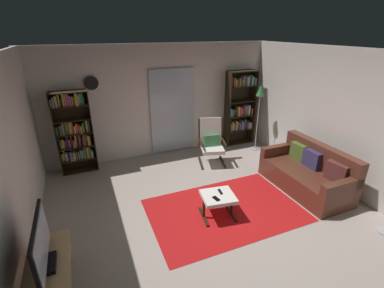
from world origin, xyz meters
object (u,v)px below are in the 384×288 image
Objects in this scene: leather_sofa at (308,173)px; lounge_armchair at (211,140)px; ottoman at (218,199)px; bookshelf_near_tv at (74,131)px; bookshelf_near_sofa at (240,107)px; television at (41,246)px; tv_stand at (50,276)px; wall_clock at (91,83)px; cell_phone at (216,199)px; floor_lamp_by_shelf at (260,97)px; tv_remote at (220,192)px.

leather_sofa is 2.13m from lounge_armchair.
leather_sofa is 2.97× the size of ottoman.
bookshelf_near_sofa is at bearing 0.66° from bookshelf_near_tv.
bookshelf_near_sofa is 1.11× the size of leather_sofa.
ottoman is at bearing -176.92° from leather_sofa.
bookshelf_near_sofa is at bearing 35.66° from television.
wall_clock is at bearing 75.15° from tv_stand.
floor_lamp_by_shelf is at bearing 32.54° from cell_phone.
lounge_armchair is 0.61× the size of floor_lamp_by_shelf.
tv_stand is at bearing -157.64° from tv_remote.
tv_stand is 3.22m from bookshelf_near_tv.
bookshelf_near_tv is at bearing -160.38° from wall_clock.
bookshelf_near_tv is 12.56× the size of cell_phone.
tv_remote is at bearing -112.01° from lounge_armchair.
floor_lamp_by_shelf is (0.18, -0.57, 0.37)m from bookshelf_near_sofa.
bookshelf_near_sofa is at bearing 35.64° from tv_stand.
bookshelf_near_tv reaches higher than leather_sofa.
bookshelf_near_sofa is at bearing 90.27° from leather_sofa.
ottoman is 4.17× the size of cell_phone.
tv_remote is (-0.73, -1.79, -0.12)m from lounge_armchair.
television is at bearing -144.34° from bookshelf_near_sofa.
wall_clock is at bearing 75.19° from television.
floor_lamp_by_shelf reaches higher than cell_phone.
cell_phone is (-2.08, -0.19, 0.09)m from leather_sofa.
cell_phone is (-0.88, -1.94, -0.12)m from lounge_armchair.
cell_phone is (1.97, -2.65, -0.51)m from bookshelf_near_tv.
tv_remote is at bearing 42.38° from ottoman.
tv_remote is 0.50× the size of wall_clock.
bookshelf_near_sofa is 3.66m from wall_clock.
tv_remote is at bearing 13.91° from tv_stand.
lounge_armchair is 7.10× the size of tv_remote.
lounge_armchair is at bearing 54.66° from cell_phone.
lounge_armchair is 7.30× the size of cell_phone.
leather_sofa is 2.21m from floor_lamp_by_shelf.
floor_lamp_by_shelf reaches higher than tv_remote.
tv_stand is 0.44m from television.
ottoman is (2.45, 0.56, -0.40)m from television.
television is 1.60× the size of ottoman.
cell_phone is at bearing -127.46° from bookshelf_near_sofa.
cell_phone is at bearing -128.49° from tv_remote.
lounge_armchair is (2.85, -0.71, -0.39)m from bookshelf_near_tv.
lounge_armchair is 1.75× the size of ottoman.
lounge_armchair reaches higher than tv_remote.
floor_lamp_by_shelf is at bearing 52.00° from tv_remote.
bookshelf_near_sofa is 1.89× the size of lounge_armchair.
bookshelf_near_tv is 4.04m from bookshelf_near_sofa.
ottoman is 0.12m from tv_remote.
television is at bearing -157.61° from tv_remote.
television reaches higher than cell_phone.
bookshelf_near_tv is at bearing 165.92° from lounge_armchair.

